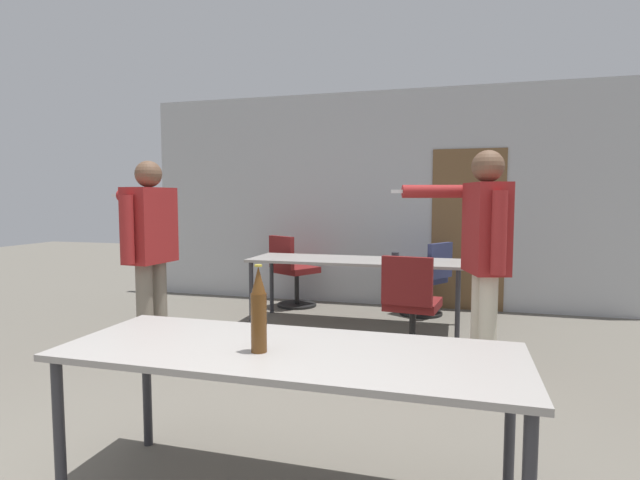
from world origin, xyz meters
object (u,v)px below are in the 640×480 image
at_px(office_chair_mid_tucked, 292,273).
at_px(beer_bottle, 259,311).
at_px(office_chair_side_rolled, 427,282).
at_px(person_center_tall, 484,244).
at_px(office_chair_far_right, 411,309).
at_px(drink_cup, 395,257).
at_px(person_left_plaid, 149,240).

relative_size(office_chair_mid_tucked, beer_bottle, 2.42).
xyz_separation_m(office_chair_side_rolled, beer_bottle, (-0.48, -4.12, 0.52)).
bearing_deg(beer_bottle, office_chair_mid_tucked, 106.87).
distance_m(person_center_tall, office_chair_far_right, 1.01).
bearing_deg(office_chair_side_rolled, office_chair_far_right, -150.12).
distance_m(office_chair_side_rolled, beer_bottle, 4.18).
distance_m(person_center_tall, drink_cup, 1.62).
bearing_deg(office_chair_mid_tucked, office_chair_side_rolled, 29.88).
height_order(person_left_plaid, drink_cup, person_left_plaid).
relative_size(office_chair_mid_tucked, drink_cup, 8.88).
bearing_deg(beer_bottle, office_chair_side_rolled, 83.40).
xyz_separation_m(person_left_plaid, drink_cup, (2.03, 1.42, -0.25)).
relative_size(person_center_tall, beer_bottle, 4.58).
xyz_separation_m(person_left_plaid, beer_bottle, (1.83, -1.86, -0.12)).
relative_size(person_center_tall, person_left_plaid, 1.01).
height_order(office_chair_side_rolled, office_chair_mid_tucked, office_chair_mid_tucked).
bearing_deg(beer_bottle, person_center_tall, 61.92).
bearing_deg(office_chair_side_rolled, drink_cup, -167.63).
bearing_deg(office_chair_side_rolled, person_left_plaid, 165.41).
height_order(person_left_plaid, office_chair_mid_tucked, person_left_plaid).
xyz_separation_m(beer_bottle, drink_cup, (0.19, 3.28, -0.13)).
bearing_deg(office_chair_side_rolled, office_chair_mid_tucked, 120.42).
bearing_deg(person_left_plaid, beer_bottle, -131.11).
xyz_separation_m(office_chair_side_rolled, drink_cup, (-0.28, -0.84, 0.39)).
height_order(person_center_tall, person_left_plaid, person_center_tall).
bearing_deg(office_chair_far_right, office_chair_side_rolled, 95.84).
xyz_separation_m(person_center_tall, drink_cup, (-0.83, 1.36, -0.28)).
bearing_deg(person_left_plaid, office_chair_far_right, -71.35).
xyz_separation_m(person_left_plaid, office_chair_side_rolled, (2.31, 2.26, -0.64)).
xyz_separation_m(office_chair_mid_tucked, drink_cup, (1.45, -0.86, 0.36)).
relative_size(person_left_plaid, office_chair_side_rolled, 1.95).
distance_m(office_chair_mid_tucked, drink_cup, 1.72).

